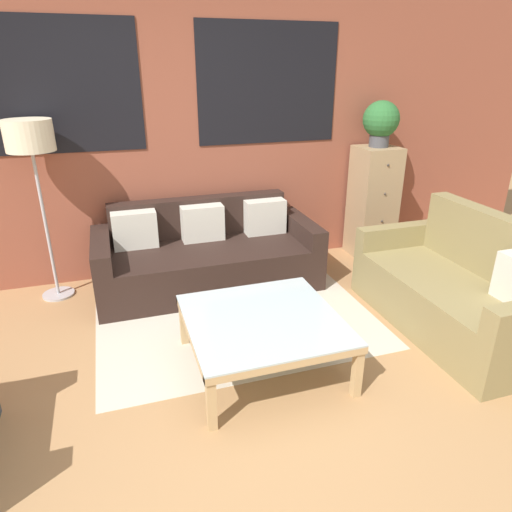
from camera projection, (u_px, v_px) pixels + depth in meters
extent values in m
plane|color=#AD7F51|center=(248.00, 426.00, 2.69)|extent=(16.00, 16.00, 0.00)
cube|color=brown|center=(172.00, 130.00, 4.29)|extent=(8.40, 0.08, 2.80)
cube|color=black|center=(55.00, 87.00, 3.83)|extent=(1.40, 0.01, 1.10)
cube|color=black|center=(269.00, 84.00, 4.37)|extent=(1.40, 0.01, 1.10)
cube|color=beige|center=(238.00, 321.00, 3.78)|extent=(2.25, 1.56, 0.00)
cube|color=black|center=(211.00, 270.00, 4.26)|extent=(1.73, 0.72, 0.40)
cube|color=black|center=(200.00, 235.00, 4.58)|extent=(1.73, 0.16, 0.78)
cube|color=black|center=(104.00, 271.00, 4.03)|extent=(0.16, 0.88, 0.58)
cube|color=black|center=(301.00, 246.00, 4.57)|extent=(0.16, 0.88, 0.58)
cube|color=beige|center=(135.00, 230.00, 4.19)|extent=(0.40, 0.16, 0.34)
cube|color=beige|center=(203.00, 223.00, 4.37)|extent=(0.40, 0.16, 0.34)
cube|color=beige|center=(265.00, 217.00, 4.55)|extent=(0.40, 0.16, 0.34)
cube|color=olive|center=(441.00, 305.00, 3.62)|extent=(0.64, 1.39, 0.42)
cube|color=olive|center=(487.00, 270.00, 3.63)|extent=(0.16, 1.39, 0.92)
cube|color=olive|center=(395.00, 257.00, 4.27)|extent=(0.80, 0.14, 0.62)
cube|color=silver|center=(263.00, 319.00, 3.07)|extent=(1.02, 1.02, 0.01)
cube|color=tan|center=(289.00, 364.00, 2.66)|extent=(1.02, 0.05, 0.05)
cube|color=tan|center=(243.00, 291.00, 3.51)|extent=(1.02, 0.05, 0.05)
cube|color=tan|center=(192.00, 335.00, 2.95)|extent=(0.05, 1.02, 0.05)
cube|color=tan|center=(327.00, 312.00, 3.22)|extent=(0.05, 1.02, 0.05)
cube|color=tan|center=(211.00, 402.00, 2.60)|extent=(0.05, 0.05, 0.38)
cube|color=tan|center=(357.00, 370.00, 2.87)|extent=(0.05, 0.05, 0.38)
cube|color=tan|center=(183.00, 321.00, 3.43)|extent=(0.05, 0.06, 0.38)
cube|color=tan|center=(299.00, 302.00, 3.70)|extent=(0.05, 0.06, 0.38)
cylinder|color=#B2B2B7|center=(59.00, 294.00, 4.22)|extent=(0.28, 0.28, 0.02)
cylinder|color=#B2B2B7|center=(46.00, 227.00, 3.97)|extent=(0.03, 0.03, 1.30)
cylinder|color=beige|center=(29.00, 135.00, 3.67)|extent=(0.38, 0.38, 0.25)
cube|color=tan|center=(373.00, 202.00, 4.94)|extent=(0.42, 0.42, 1.19)
sphere|color=#38332D|center=(388.00, 165.00, 4.58)|extent=(0.02, 0.02, 0.02)
sphere|color=#38332D|center=(385.00, 194.00, 4.70)|extent=(0.02, 0.02, 0.02)
sphere|color=#38332D|center=(382.00, 221.00, 4.81)|extent=(0.02, 0.02, 0.02)
sphere|color=#38332D|center=(379.00, 247.00, 4.92)|extent=(0.02, 0.02, 0.02)
cylinder|color=#47474C|center=(379.00, 141.00, 4.69)|extent=(0.20, 0.20, 0.12)
sphere|color=#2D6B33|center=(381.00, 119.00, 4.60)|extent=(0.37, 0.37, 0.37)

